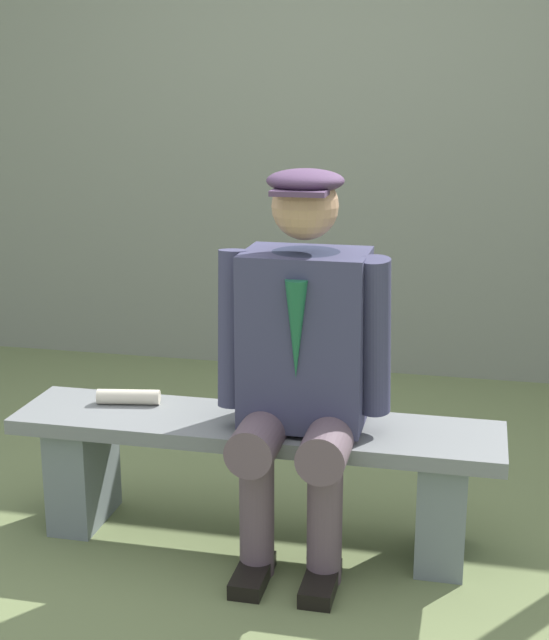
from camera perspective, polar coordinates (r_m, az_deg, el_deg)
ground_plane at (r=3.23m, az=-1.20°, el=-13.42°), size 30.00×30.00×0.00m
bench at (r=3.10m, az=-1.22°, el=-8.75°), size 1.63×0.36×0.43m
seated_man at (r=2.89m, az=1.74°, el=-2.25°), size 0.56×0.54×1.26m
rolled_magazine at (r=3.23m, az=-9.09°, el=-4.75°), size 0.22×0.09×0.05m
stadium_wall at (r=4.89m, az=4.66°, el=10.62°), size 12.00×0.24×2.36m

